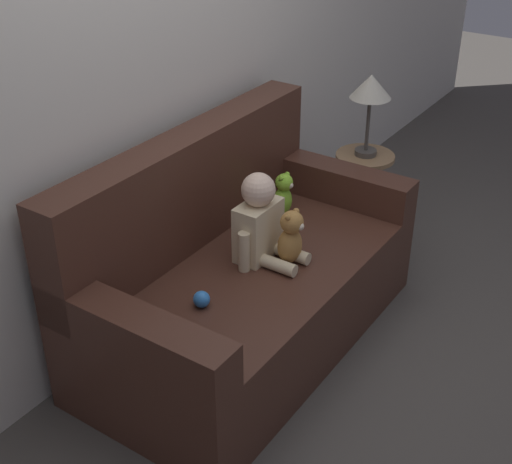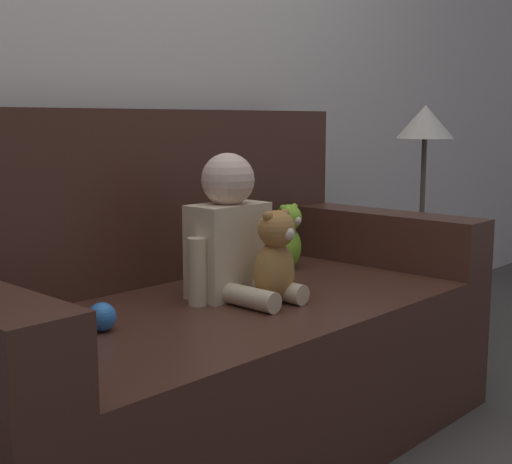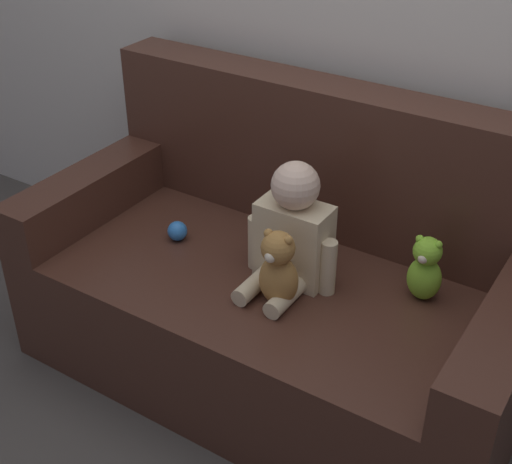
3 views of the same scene
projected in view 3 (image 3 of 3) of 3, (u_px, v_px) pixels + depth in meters
The scene contains 6 objects.
ground_plane at pixel (274, 368), 2.55m from camera, with size 12.00×12.00×0.00m, color #4C4742.
couch at pixel (285, 286), 2.42m from camera, with size 1.66×0.86×0.95m.
person_baby at pixel (292, 232), 2.20m from camera, with size 0.31×0.31×0.40m.
teddy_bear_brown at pixel (278, 269), 2.11m from camera, with size 0.12×0.12×0.26m.
plush_toy_side at pixel (425, 269), 2.14m from camera, with size 0.11×0.10×0.22m.
toy_ball at pixel (177, 231), 2.46m from camera, with size 0.07×0.07×0.07m.
Camera 3 is at (0.97, -1.64, 1.77)m, focal length 50.00 mm.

